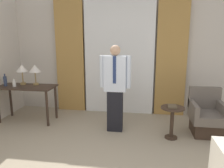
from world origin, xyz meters
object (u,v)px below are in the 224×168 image
object	(u,v)px
desk	(27,91)
table_lamp_right	(35,69)
book	(172,106)
table_lamp_left	(22,69)
bottle_by_lamp	(14,83)
bottle_near_edge	(5,81)
person	(115,85)
armchair	(206,117)
side_table	(172,117)

from	to	relation	value
desk	table_lamp_right	size ratio (longest dim) A/B	2.77
desk	book	world-z (taller)	desk
table_lamp_left	bottle_by_lamp	bearing A→B (deg)	-106.79
desk	bottle_by_lamp	distance (m)	0.29
table_lamp_left	bottle_near_edge	xyz separation A→B (m)	(-0.28, -0.19, -0.22)
table_lamp_left	bottle_near_edge	distance (m)	0.41
table_lamp_left	person	xyz separation A→B (m)	(2.04, -0.37, -0.20)
desk	table_lamp_right	xyz separation A→B (m)	(0.15, 0.14, 0.45)
bottle_near_edge	table_lamp_left	bearing A→B (deg)	34.66
armchair	book	world-z (taller)	armchair
table_lamp_right	person	size ratio (longest dim) A/B	0.26
person	side_table	xyz separation A→B (m)	(1.03, -0.18, -0.50)
person	armchair	bearing A→B (deg)	4.26
bottle_by_lamp	table_lamp_left	bearing A→B (deg)	73.21
bottle_near_edge	book	size ratio (longest dim) A/B	1.24
bottle_near_edge	side_table	xyz separation A→B (m)	(3.35, -0.36, -0.48)
table_lamp_right	side_table	world-z (taller)	table_lamp_right
table_lamp_left	armchair	bearing A→B (deg)	-3.74
bottle_near_edge	table_lamp_right	bearing A→B (deg)	18.72
person	armchair	distance (m)	1.78
table_lamp_left	side_table	bearing A→B (deg)	-10.15
desk	bottle_near_edge	size ratio (longest dim) A/B	4.61
bottle_by_lamp	book	world-z (taller)	bottle_by_lamp
bottle_near_edge	bottle_by_lamp	size ratio (longest dim) A/B	1.57
side_table	bottle_by_lamp	bearing A→B (deg)	174.01
table_lamp_left	bottle_by_lamp	world-z (taller)	table_lamp_left
person	book	xyz separation A→B (m)	(1.02, -0.18, -0.30)
desk	bottle_near_edge	xyz separation A→B (m)	(-0.43, -0.06, 0.22)
side_table	table_lamp_left	bearing A→B (deg)	169.85
bottle_near_edge	desk	bearing A→B (deg)	7.55
desk	table_lamp_right	distance (m)	0.49
bottle_by_lamp	side_table	world-z (taller)	bottle_by_lamp
table_lamp_left	armchair	distance (m)	3.81
armchair	book	xyz separation A→B (m)	(-0.66, -0.31, 0.28)
table_lamp_right	book	distance (m)	2.87
bottle_near_edge	book	bearing A→B (deg)	-6.13
table_lamp_left	bottle_by_lamp	xyz separation A→B (m)	(-0.07, -0.22, -0.26)
bottle_near_edge	book	distance (m)	3.37
desk	table_lamp_left	distance (m)	0.49
table_lamp_left	table_lamp_right	xyz separation A→B (m)	(0.29, 0.00, 0.00)
bottle_by_lamp	desk	bearing A→B (deg)	21.34
book	bottle_by_lamp	bearing A→B (deg)	173.93
table_lamp_left	book	distance (m)	3.15
person	side_table	size ratio (longest dim) A/B	2.82
desk	table_lamp_left	xyz separation A→B (m)	(-0.15, 0.14, 0.45)
table_lamp_right	book	size ratio (longest dim) A/B	2.06
side_table	table_lamp_right	bearing A→B (deg)	168.81
table_lamp_right	armchair	distance (m)	3.53
side_table	book	size ratio (longest dim) A/B	2.76
desk	side_table	world-z (taller)	desk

